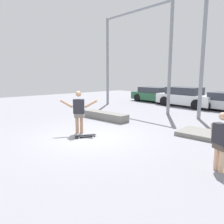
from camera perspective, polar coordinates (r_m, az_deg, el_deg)
name	(u,v)px	position (r m, az deg, el deg)	size (l,w,h in m)	color
ground_plane	(90,137)	(8.69, -5.74, -6.41)	(36.00, 36.00, 0.00)	gray
skateboarder	(79,110)	(9.04, -8.65, 0.50)	(1.10, 1.20, 1.76)	tan
skateboard	(85,136)	(8.61, -6.97, -6.14)	(0.47, 0.84, 0.08)	black
grind_box	(105,116)	(11.83, -1.72, -1.02)	(2.77, 0.66, 0.40)	slate
canopy_support_left	(134,50)	(15.73, 5.89, 15.74)	(6.08, 0.20, 6.68)	gray
parked_car_green	(154,95)	(19.82, 11.02, 4.47)	(4.28, 2.02, 1.30)	#28603D
parked_car_white	(186,97)	(17.56, 18.67, 3.71)	(4.41, 2.05, 1.46)	white
bystander	(221,140)	(6.08, 26.56, -6.57)	(0.72, 0.41, 1.51)	#DBAD89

